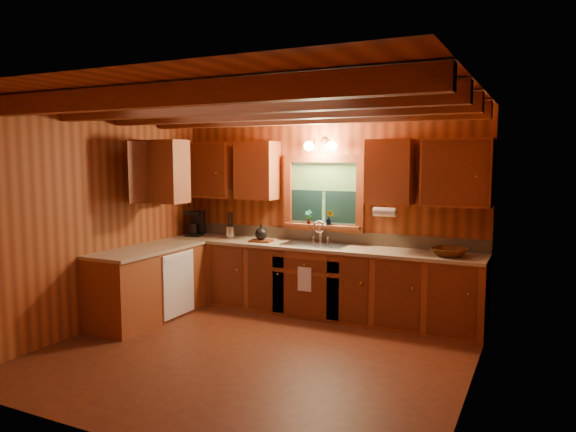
# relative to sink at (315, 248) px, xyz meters

# --- Properties ---
(room) EXTENTS (4.20, 4.20, 4.20)m
(room) POSITION_rel_sink_xyz_m (0.00, -1.60, 0.44)
(room) COLOR #562715
(room) RESTS_ON ground
(ceiling_beams) EXTENTS (4.20, 2.54, 0.18)m
(ceiling_beams) POSITION_rel_sink_xyz_m (0.00, -1.60, 1.63)
(ceiling_beams) COLOR brown
(ceiling_beams) RESTS_ON room
(base_cabinets) EXTENTS (4.20, 2.22, 0.86)m
(base_cabinets) POSITION_rel_sink_xyz_m (-0.49, -0.32, -0.43)
(base_cabinets) COLOR brown
(base_cabinets) RESTS_ON ground
(countertop) EXTENTS (4.20, 2.24, 0.04)m
(countertop) POSITION_rel_sink_xyz_m (-0.48, -0.31, 0.02)
(countertop) COLOR tan
(countertop) RESTS_ON base_cabinets
(backsplash) EXTENTS (4.20, 0.02, 0.16)m
(backsplash) POSITION_rel_sink_xyz_m (0.00, 0.28, 0.12)
(backsplash) COLOR #9B8868
(backsplash) RESTS_ON room
(dishwasher_panel) EXTENTS (0.02, 0.60, 0.80)m
(dishwasher_panel) POSITION_rel_sink_xyz_m (-1.47, -0.92, -0.43)
(dishwasher_panel) COLOR white
(dishwasher_panel) RESTS_ON base_cabinets
(upper_cabinets) EXTENTS (4.19, 1.77, 0.78)m
(upper_cabinets) POSITION_rel_sink_xyz_m (-0.56, -0.18, 0.98)
(upper_cabinets) COLOR brown
(upper_cabinets) RESTS_ON room
(window) EXTENTS (1.12, 0.08, 1.00)m
(window) POSITION_rel_sink_xyz_m (0.00, 0.26, 0.67)
(window) COLOR brown
(window) RESTS_ON room
(window_sill) EXTENTS (1.06, 0.14, 0.04)m
(window_sill) POSITION_rel_sink_xyz_m (0.00, 0.22, 0.26)
(window_sill) COLOR brown
(window_sill) RESTS_ON room
(wall_sconce) EXTENTS (0.45, 0.21, 0.17)m
(wall_sconce) POSITION_rel_sink_xyz_m (0.00, 0.14, 1.31)
(wall_sconce) COLOR black
(wall_sconce) RESTS_ON room
(paper_towel_roll) EXTENTS (0.27, 0.11, 0.11)m
(paper_towel_roll) POSITION_rel_sink_xyz_m (0.92, -0.07, 0.51)
(paper_towel_roll) COLOR white
(paper_towel_roll) RESTS_ON upper_cabinets
(dish_towel) EXTENTS (0.18, 0.01, 0.30)m
(dish_towel) POSITION_rel_sink_xyz_m (0.00, -0.34, -0.34)
(dish_towel) COLOR white
(dish_towel) RESTS_ON base_cabinets
(sink) EXTENTS (0.82, 0.48, 0.43)m
(sink) POSITION_rel_sink_xyz_m (0.00, 0.00, 0.00)
(sink) COLOR silver
(sink) RESTS_ON countertop
(coffee_maker) EXTENTS (0.20, 0.26, 0.35)m
(coffee_maker) POSITION_rel_sink_xyz_m (-1.88, 0.02, 0.22)
(coffee_maker) COLOR black
(coffee_maker) RESTS_ON countertop
(utensil_crock) EXTENTS (0.13, 0.13, 0.36)m
(utensil_crock) POSITION_rel_sink_xyz_m (-1.32, 0.05, 0.13)
(utensil_crock) COLOR silver
(utensil_crock) RESTS_ON countertop
(cutting_board) EXTENTS (0.31, 0.24, 0.03)m
(cutting_board) POSITION_rel_sink_xyz_m (-0.75, -0.08, 0.06)
(cutting_board) COLOR #5C2713
(cutting_board) RESTS_ON countertop
(teakettle) EXTENTS (0.16, 0.16, 0.21)m
(teakettle) POSITION_rel_sink_xyz_m (-0.75, -0.08, 0.15)
(teakettle) COLOR black
(teakettle) RESTS_ON cutting_board
(wicker_basket) EXTENTS (0.46, 0.46, 0.10)m
(wicker_basket) POSITION_rel_sink_xyz_m (1.68, -0.08, 0.09)
(wicker_basket) COLOR #48230C
(wicker_basket) RESTS_ON countertop
(potted_plant_left) EXTENTS (0.10, 0.07, 0.18)m
(potted_plant_left) POSITION_rel_sink_xyz_m (-0.19, 0.20, 0.38)
(potted_plant_left) COLOR #5C2713
(potted_plant_left) RESTS_ON window_sill
(potted_plant_right) EXTENTS (0.13, 0.11, 0.20)m
(potted_plant_right) POSITION_rel_sink_xyz_m (0.11, 0.19, 0.38)
(potted_plant_right) COLOR #5C2713
(potted_plant_right) RESTS_ON window_sill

